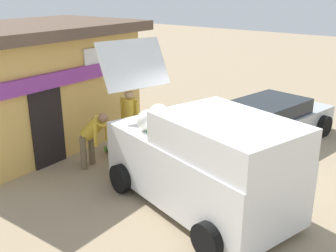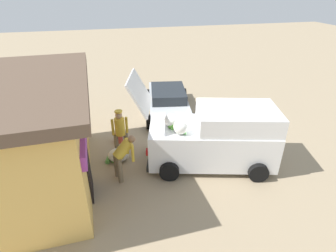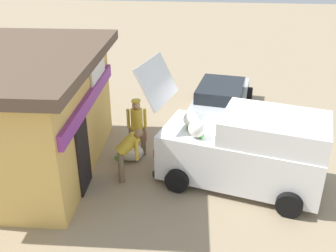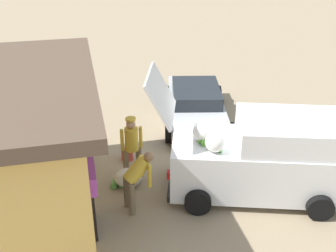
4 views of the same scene
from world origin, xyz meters
name	(u,v)px [view 2 (image 2 of 4)]	position (x,y,z in m)	size (l,w,h in m)	color
ground_plane	(191,145)	(0.00, 0.00, 0.00)	(60.00, 60.00, 0.00)	#9E896B
storefront_bar	(25,137)	(-1.03, 5.29, 1.68)	(5.95, 4.04, 3.28)	#E0B259
delivery_van	(216,137)	(-1.23, -0.42, 1.01)	(2.98, 4.93, 3.07)	white
parked_sedan	(168,101)	(3.04, 0.17, 0.57)	(4.67, 2.65, 1.19)	#B2B7BC
vendor_standing	(120,131)	(-0.09, 2.62, 1.02)	(0.38, 0.57, 1.77)	#726047
customer_bending	(123,154)	(-1.34, 2.65, 0.88)	(0.62, 0.76, 1.45)	#726047
unloaded_banana_pile	(118,155)	(-0.38, 2.78, 0.23)	(0.75, 0.86, 0.48)	silver
paint_bucket	(119,138)	(0.89, 2.68, 0.16)	(0.33, 0.33, 0.32)	#BF3F33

